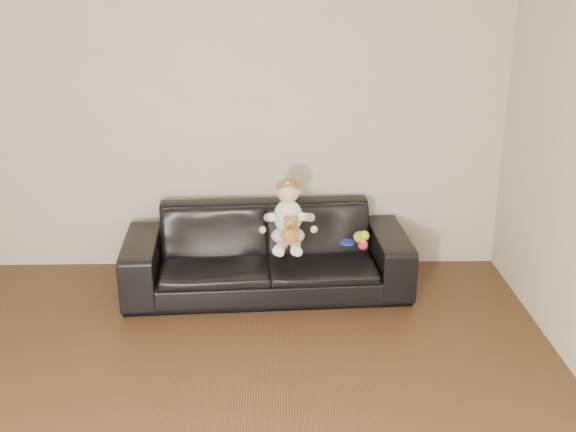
{
  "coord_description": "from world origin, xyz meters",
  "views": [
    {
      "loc": [
        0.68,
        -2.79,
        2.39
      ],
      "look_at": [
        0.78,
        2.15,
        0.63
      ],
      "focal_mm": 45.0,
      "sensor_mm": 36.0,
      "label": 1
    }
  ],
  "objects_px": {
    "sofa": "(267,251)",
    "baby": "(288,217)",
    "toy_blue_disc": "(347,242)",
    "toy_green": "(360,237)",
    "toy_rattle": "(363,245)",
    "teddy_bear": "(290,231)"
  },
  "relations": [
    {
      "from": "baby",
      "to": "teddy_bear",
      "type": "relative_size",
      "value": 2.35
    },
    {
      "from": "teddy_bear",
      "to": "toy_rattle",
      "type": "distance_m",
      "value": 0.55
    },
    {
      "from": "sofa",
      "to": "teddy_bear",
      "type": "distance_m",
      "value": 0.41
    },
    {
      "from": "sofa",
      "to": "teddy_bear",
      "type": "relative_size",
      "value": 10.06
    },
    {
      "from": "toy_rattle",
      "to": "toy_blue_disc",
      "type": "xyz_separation_m",
      "value": [
        -0.1,
        0.13,
        -0.03
      ]
    },
    {
      "from": "toy_rattle",
      "to": "toy_blue_disc",
      "type": "bearing_deg",
      "value": 128.37
    },
    {
      "from": "sofa",
      "to": "toy_rattle",
      "type": "height_order",
      "value": "sofa"
    },
    {
      "from": "toy_blue_disc",
      "to": "baby",
      "type": "bearing_deg",
      "value": -177.53
    },
    {
      "from": "toy_green",
      "to": "toy_blue_disc",
      "type": "height_order",
      "value": "toy_green"
    },
    {
      "from": "baby",
      "to": "toy_rattle",
      "type": "xyz_separation_m",
      "value": [
        0.54,
        -0.11,
        -0.18
      ]
    },
    {
      "from": "sofa",
      "to": "toy_blue_disc",
      "type": "bearing_deg",
      "value": -12.64
    },
    {
      "from": "toy_green",
      "to": "toy_rattle",
      "type": "xyz_separation_m",
      "value": [
        0.0,
        -0.14,
        -0.01
      ]
    },
    {
      "from": "sofa",
      "to": "baby",
      "type": "relative_size",
      "value": 4.29
    },
    {
      "from": "baby",
      "to": "toy_blue_disc",
      "type": "xyz_separation_m",
      "value": [
        0.44,
        0.02,
        -0.21
      ]
    },
    {
      "from": "baby",
      "to": "toy_green",
      "type": "bearing_deg",
      "value": 12.53
    },
    {
      "from": "toy_blue_disc",
      "to": "sofa",
      "type": "bearing_deg",
      "value": 170.78
    },
    {
      "from": "baby",
      "to": "toy_rattle",
      "type": "height_order",
      "value": "baby"
    },
    {
      "from": "teddy_bear",
      "to": "toy_green",
      "type": "relative_size",
      "value": 1.71
    },
    {
      "from": "teddy_bear",
      "to": "toy_rattle",
      "type": "relative_size",
      "value": 2.83
    },
    {
      "from": "baby",
      "to": "teddy_bear",
      "type": "bearing_deg",
      "value": -77.16
    },
    {
      "from": "teddy_bear",
      "to": "toy_rattle",
      "type": "xyz_separation_m",
      "value": [
        0.53,
        0.04,
        -0.13
      ]
    },
    {
      "from": "sofa",
      "to": "toy_green",
      "type": "height_order",
      "value": "sofa"
    }
  ]
}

